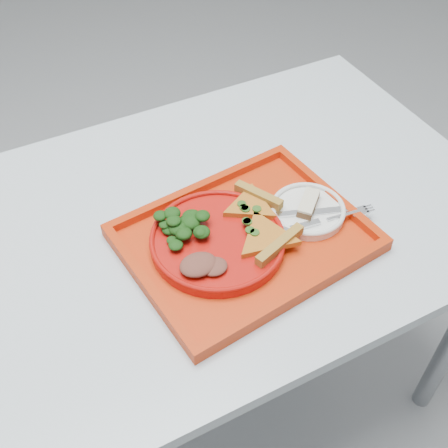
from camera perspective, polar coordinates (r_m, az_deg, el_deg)
The scene contains 12 objects.
ground at distance 1.75m, azimuth -6.86°, elevation -18.59°, with size 10.00×10.00×0.00m, color #919399.
table at distance 1.18m, azimuth -9.72°, elevation -4.53°, with size 1.60×0.80×0.75m.
tray_main at distance 1.10m, azimuth 2.13°, elevation -1.69°, with size 0.45×0.35×0.01m, color red.
dinner_plate at distance 1.08m, azimuth -0.66°, elevation -1.80°, with size 0.26×0.26×0.02m, color #AF120B.
side_plate at distance 1.15m, azimuth 8.48°, elevation 1.23°, with size 0.15×0.15×0.01m, color white.
pizza_slice_a at distance 1.07m, azimuth 4.28°, elevation -1.17°, with size 0.14×0.12×0.02m, color orange, non-canonical shape.
pizza_slice_b at distance 1.13m, azimuth 2.70°, elevation 2.03°, with size 0.12×0.11×0.02m, color orange, non-canonical shape.
salad_heap at distance 1.08m, azimuth -3.98°, elevation 0.19°, with size 0.09×0.08×0.05m, color black.
meat_portion at distance 1.02m, azimuth -2.63°, elevation -4.14°, with size 0.07×0.06×0.02m, color brown.
dessert_bar at distance 1.14m, azimuth 8.57°, elevation 2.09°, with size 0.07×0.07×0.02m.
knife at distance 1.14m, azimuth 8.73°, elevation 1.22°, with size 0.18×0.02×0.01m, color silver.
fork at distance 1.13m, azimuth 10.35°, elevation 0.44°, with size 0.18×0.02×0.01m, color silver.
Camera 1 is at (-0.16, -0.74, 1.58)m, focal length 45.00 mm.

